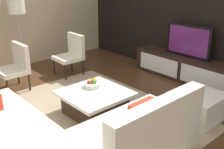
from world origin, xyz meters
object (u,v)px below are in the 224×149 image
(coffee_table, at_px, (95,102))
(ottoman, at_px, (197,105))
(television, at_px, (189,41))
(accent_chair_far, at_px, (72,52))
(accent_chair_near, at_px, (16,64))
(floor_lamp, at_px, (17,10))
(fruit_bowl, at_px, (93,84))
(sectional_couch, at_px, (61,139))
(media_console, at_px, (186,68))

(coffee_table, height_order, ottoman, ottoman)
(television, distance_m, accent_chair_far, 2.43)
(accent_chair_near, distance_m, floor_lamp, 1.23)
(coffee_table, relative_size, accent_chair_far, 1.10)
(coffee_table, distance_m, ottoman, 1.56)
(floor_lamp, relative_size, fruit_bowl, 5.80)
(floor_lamp, bearing_deg, television, 41.78)
(ottoman, xyz_separation_m, accent_chair_far, (-2.87, -0.34, 0.29))
(accent_chair_near, bearing_deg, sectional_couch, -12.31)
(floor_lamp, bearing_deg, accent_chair_far, 46.42)
(floor_lamp, xyz_separation_m, accent_chair_far, (0.74, 0.78, -0.88))
(floor_lamp, distance_m, fruit_bowl, 2.50)
(accent_chair_far, bearing_deg, coffee_table, -25.99)
(media_console, distance_m, ottoman, 1.57)
(coffee_table, bearing_deg, accent_chair_near, -164.97)
(coffee_table, distance_m, fruit_bowl, 0.31)
(sectional_couch, distance_m, ottoman, 2.15)
(accent_chair_far, bearing_deg, accent_chair_near, -93.17)
(media_console, bearing_deg, coffee_table, -92.49)
(media_console, bearing_deg, television, 90.00)
(accent_chair_far, bearing_deg, floor_lamp, -136.16)
(ottoman, bearing_deg, accent_chair_far, -173.27)
(television, bearing_deg, coffee_table, -92.49)
(accent_chair_near, height_order, fruit_bowl, accent_chair_near)
(floor_lamp, height_order, fruit_bowl, floor_lamp)
(television, xyz_separation_m, accent_chair_near, (-1.87, -2.77, -0.33))
(coffee_table, distance_m, floor_lamp, 2.76)
(media_console, relative_size, accent_chair_near, 2.68)
(sectional_couch, relative_size, accent_chair_near, 2.83)
(accent_chair_near, bearing_deg, ottoman, 28.68)
(television, height_order, ottoman, television)
(sectional_couch, relative_size, coffee_table, 2.57)
(television, distance_m, fruit_bowl, 2.25)
(sectional_couch, height_order, accent_chair_near, accent_chair_near)
(television, distance_m, floor_lamp, 3.52)
(sectional_couch, bearing_deg, floor_lamp, 162.63)
(ottoman, relative_size, fruit_bowl, 2.50)
(television, xyz_separation_m, sectional_couch, (0.52, -3.29, -0.54))
(accent_chair_far, bearing_deg, sectional_couch, -39.12)
(coffee_table, xyz_separation_m, accent_chair_near, (-1.77, -0.47, 0.29))
(accent_chair_near, height_order, floor_lamp, floor_lamp)
(floor_lamp, relative_size, ottoman, 2.32)
(media_console, height_order, sectional_couch, sectional_couch)
(television, distance_m, accent_chair_near, 3.36)
(floor_lamp, distance_m, ottoman, 3.96)
(sectional_couch, bearing_deg, ottoman, 76.61)
(coffee_table, bearing_deg, media_console, 87.51)
(media_console, relative_size, ottoman, 3.33)
(sectional_couch, xyz_separation_m, accent_chair_far, (-2.37, 1.76, 0.20))
(coffee_table, height_order, fruit_bowl, fruit_bowl)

